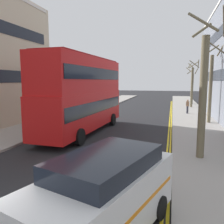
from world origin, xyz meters
name	(u,v)px	position (x,y,z in m)	size (l,w,h in m)	color
sidewalk_right	(197,127)	(6.50, 16.00, 0.07)	(4.00, 80.00, 0.14)	#9E9991
sidewalk_left	(55,121)	(-6.50, 16.00, 0.07)	(4.00, 80.00, 0.14)	#9E9991
kerb_line_outer	(171,132)	(4.40, 14.00, 0.00)	(0.10, 56.00, 0.01)	yellow
kerb_line_inner	(169,132)	(4.24, 14.00, 0.00)	(0.10, 56.00, 0.01)	yellow
double_decker_bus_away	(83,92)	(-2.01, 12.16, 3.03)	(3.18, 10.91, 5.64)	red
taxi_minivan	(101,198)	(2.83, 1.03, 1.07)	(3.24, 5.15, 2.12)	white
pedestrian_far	(188,106)	(6.16, 23.98, 0.99)	(0.34, 0.22, 1.62)	#2D2D38
street_tree_near	(192,87)	(7.49, 36.38, 2.80)	(1.85, 1.97, 5.92)	#6B6047
street_tree_mid	(211,83)	(7.71, 18.31, 3.66)	(1.76, 1.97, 7.14)	#6B6047
street_tree_far	(192,84)	(7.11, 31.15, 3.44)	(1.52, 1.73, 6.66)	#6B6047
street_tree_distant	(203,93)	(5.84, 7.80, 3.31)	(1.83, 1.57, 6.90)	#6B6047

